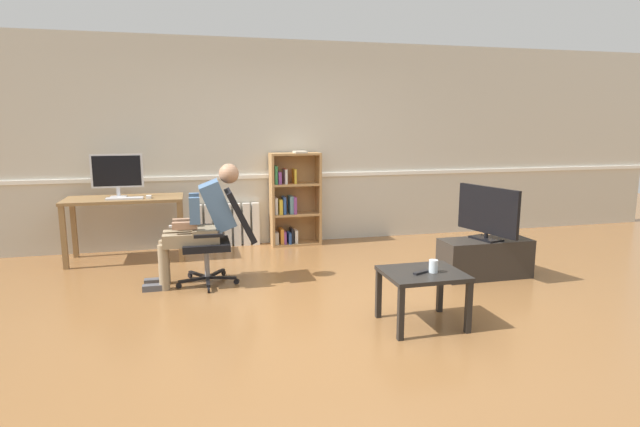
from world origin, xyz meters
The scene contains 15 objects.
ground_plane centered at (0.00, 0.00, 0.00)m, with size 18.00×18.00×0.00m, color brown.
back_wall centered at (0.00, 2.65, 1.35)m, with size 12.00×0.13×2.70m.
computer_desk centered at (-1.91, 2.15, 0.65)m, with size 1.34×0.61×0.76m.
imac_monitor centered at (-1.98, 2.23, 1.05)m, with size 0.59×0.14×0.51m.
keyboard centered at (-1.89, 2.01, 0.77)m, with size 0.41×0.12×0.02m, color silver.
computer_mouse centered at (-1.63, 2.03, 0.77)m, with size 0.06×0.10×0.03m, color white.
bookshelf centered at (0.16, 2.44, 0.59)m, with size 0.67×0.29×1.26m.
radiator centered at (-0.69, 2.54, 0.29)m, with size 0.84×0.08×0.57m.
office_chair centered at (-0.86, 0.96, 0.52)m, with size 0.81×0.61×0.96m.
person_seated centered at (-1.05, 0.96, 0.65)m, with size 0.98×0.40×1.23m.
tv_stand centered at (1.87, 0.48, 0.20)m, with size 0.96×0.38×0.41m.
tv_screen centered at (1.87, 0.48, 0.70)m, with size 0.27×0.79×0.56m.
coffee_table centered at (0.65, -0.57, 0.38)m, with size 0.63×0.54×0.45m.
drinking_glass centered at (0.72, -0.61, 0.50)m, with size 0.07×0.07×0.10m, color silver.
spare_remote centered at (0.61, -0.62, 0.46)m, with size 0.04×0.15×0.02m, color black.
Camera 1 is at (-1.12, -4.20, 1.63)m, focal length 28.61 mm.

